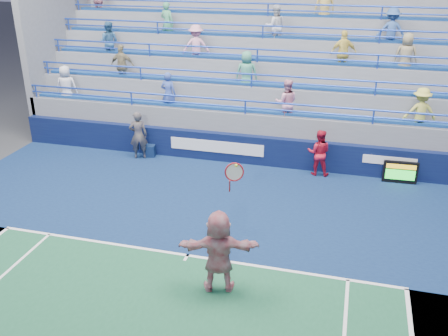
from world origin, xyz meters
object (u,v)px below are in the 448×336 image
(judge_chair, at_px, (150,150))
(ball_girl, at_px, (319,153))
(tennis_player, at_px, (219,251))
(serve_speed_board, at_px, (400,172))
(line_judge, at_px, (138,135))

(judge_chair, distance_m, ball_girl, 6.49)
(judge_chair, xyz_separation_m, tennis_player, (4.82, -7.32, 0.76))
(serve_speed_board, xyz_separation_m, judge_chair, (-9.24, 0.09, -0.14))
(serve_speed_board, bearing_deg, judge_chair, 179.42)
(serve_speed_board, distance_m, judge_chair, 9.25)
(tennis_player, height_order, ball_girl, tennis_player)
(tennis_player, relative_size, line_judge, 1.76)
(line_judge, bearing_deg, serve_speed_board, 158.70)
(judge_chair, xyz_separation_m, line_judge, (-0.29, -0.30, 0.67))
(tennis_player, bearing_deg, line_judge, 126.07)
(line_judge, xyz_separation_m, ball_girl, (6.75, 0.21, -0.09))
(serve_speed_board, distance_m, ball_girl, 2.81)
(judge_chair, bearing_deg, serve_speed_board, -0.58)
(tennis_player, relative_size, ball_girl, 1.96)
(tennis_player, xyz_separation_m, line_judge, (-5.11, 7.01, -0.09))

